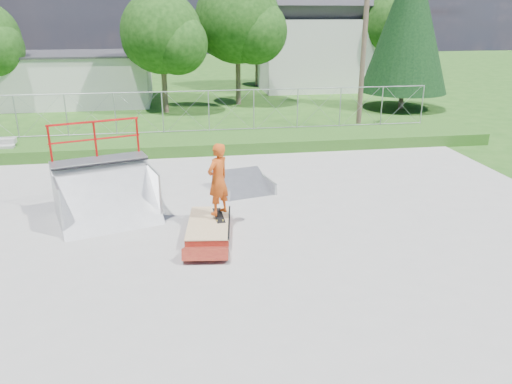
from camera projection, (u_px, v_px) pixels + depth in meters
ground at (240, 243)px, 12.60m from camera, size 120.00×120.00×0.00m
concrete_pad at (240, 242)px, 12.60m from camera, size 20.00×16.00×0.04m
grass_berm at (211, 142)px, 21.34m from camera, size 24.00×3.00×0.50m
grind_box at (209, 228)px, 13.07m from camera, size 1.34×2.34×0.33m
quarter_pipe at (105, 176)px, 13.53m from camera, size 3.15×2.89×2.62m
flat_bank_ramp at (244, 184)px, 16.15m from camera, size 1.97×2.05×0.50m
skateboard at (219, 216)px, 13.29m from camera, size 0.29×0.81×0.13m
skater at (218, 182)px, 12.96m from camera, size 0.83×0.81×1.92m
chain_link_fence at (209, 111)px, 21.88m from camera, size 20.00×0.06×1.80m
utility_building_flat at (69, 79)px, 31.33m from camera, size 10.00×6.00×3.00m
gable_house at (315, 36)px, 36.78m from camera, size 8.40×6.08×8.94m
utility_pole at (364, 46)px, 23.50m from camera, size 0.24×0.24×8.00m
tree_left_near at (166, 36)px, 27.46m from camera, size 4.76×4.48×6.65m
tree_center at (243, 23)px, 29.76m from camera, size 5.44×5.12×7.60m
tree_right_far at (396, 26)px, 35.30m from camera, size 5.10×4.80×7.12m
tree_back_mid at (260, 38)px, 38.01m from camera, size 4.08×3.84×5.70m
conifer_tree at (409, 20)px, 28.45m from camera, size 5.04×5.04×9.10m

